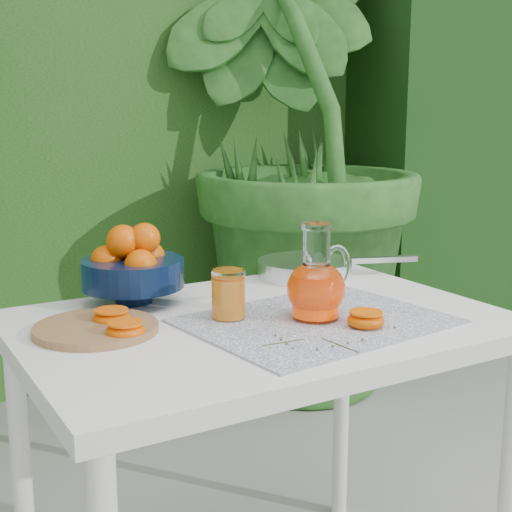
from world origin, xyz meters
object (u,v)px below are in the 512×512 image
fruit_bowl (132,266)px  juice_pitcher (317,286)px  cutting_board (96,328)px  saute_pan (306,267)px  white_table (261,355)px

fruit_bowl → juice_pitcher: size_ratio=1.18×
fruit_bowl → juice_pitcher: juice_pitcher is taller
cutting_board → saute_pan: 0.65m
cutting_board → juice_pitcher: (0.42, -0.15, 0.07)m
fruit_bowl → cutting_board: bearing=-129.3°
cutting_board → juice_pitcher: 0.45m
fruit_bowl → saute_pan: size_ratio=0.53×
fruit_bowl → saute_pan: 0.49m
white_table → cutting_board: cutting_board is taller
cutting_board → fruit_bowl: 0.24m
white_table → juice_pitcher: size_ratio=4.97×
white_table → saute_pan: size_ratio=2.22×
cutting_board → fruit_bowl: fruit_bowl is taller
white_table → cutting_board: size_ratio=4.07×
fruit_bowl → juice_pitcher: 0.43m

